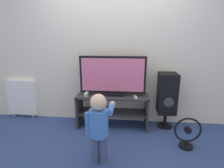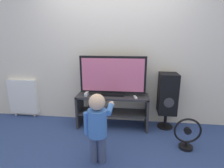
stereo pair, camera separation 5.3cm
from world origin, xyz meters
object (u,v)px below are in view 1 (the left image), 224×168
at_px(radiator, 22,97).
at_px(speaker_tower, 167,94).
at_px(remote_primary, 135,97).
at_px(floor_fan, 187,134).
at_px(child, 99,123).
at_px(game_console, 86,94).
at_px(television, 113,76).

bearing_deg(radiator, speaker_tower, -3.04).
distance_m(remote_primary, floor_fan, 0.92).
bearing_deg(remote_primary, child, -118.38).
bearing_deg(child, floor_fan, 18.90).
height_order(remote_primary, child, child).
height_order(floor_fan, radiator, radiator).
bearing_deg(game_console, radiator, 168.87).
distance_m(game_console, speaker_tower, 1.36).
bearing_deg(radiator, game_console, -11.13).
bearing_deg(radiator, floor_fan, -14.51).
distance_m(speaker_tower, floor_fan, 0.74).
xyz_separation_m(speaker_tower, floor_fan, (0.18, -0.60, -0.39)).
relative_size(remote_primary, speaker_tower, 0.14).
height_order(television, remote_primary, television).
height_order(television, child, television).
distance_m(child, speaker_tower, 1.41).
relative_size(speaker_tower, floor_fan, 2.08).
distance_m(game_console, remote_primary, 0.82).
relative_size(remote_primary, child, 0.15).
distance_m(remote_primary, radiator, 2.20).
distance_m(television, child, 1.03).
bearing_deg(game_console, speaker_tower, 5.13).
bearing_deg(radiator, child, -33.82).
xyz_separation_m(child, radiator, (-1.72, 1.15, -0.13)).
relative_size(television, game_console, 7.09).
distance_m(television, remote_primary, 0.51).
bearing_deg(speaker_tower, game_console, -174.87).
relative_size(remote_primary, radiator, 0.18).
bearing_deg(speaker_tower, child, -134.55).
xyz_separation_m(child, speaker_tower, (0.99, 1.01, 0.07)).
distance_m(floor_fan, radiator, 2.99).
xyz_separation_m(child, floor_fan, (1.17, 0.40, -0.32)).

